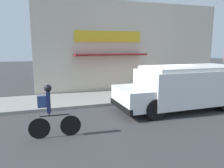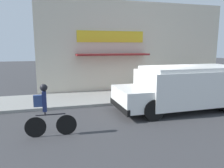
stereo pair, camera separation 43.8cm
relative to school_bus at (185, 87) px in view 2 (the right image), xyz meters
The scene contains 6 objects.
ground_plane 1.87m from the school_bus, 108.61° to the left, with size 70.00×70.00×0.00m, color #38383A.
sidewalk 3.17m from the school_bus, 99.47° to the left, with size 28.00×3.00×0.13m.
storefront 4.95m from the school_bus, 97.01° to the left, with size 12.09×1.10×5.53m.
school_bus is the anchor object (origin of this frame).
cyclist 6.12m from the school_bus, 166.34° to the right, with size 1.61×0.23×1.69m.
trash_bin 4.21m from the school_bus, 58.53° to the left, with size 0.63×0.63×0.86m.
Camera 2 is at (-5.27, -9.80, 2.83)m, focal length 35.00 mm.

